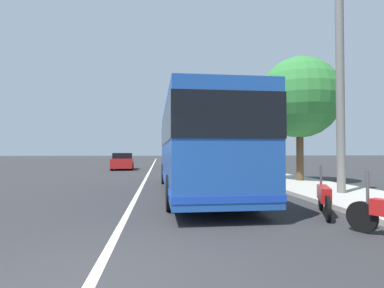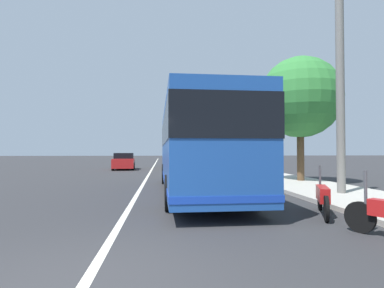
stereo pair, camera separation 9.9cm
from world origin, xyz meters
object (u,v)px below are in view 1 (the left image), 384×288
object	(u,v)px
roadside_tree_mid_block	(299,98)
coach_bus	(196,144)
car_oncoming	(174,161)
motorcycle_angled	(324,197)
car_side_street	(123,162)
utility_pole	(340,98)

from	to	relation	value
roadside_tree_mid_block	coach_bus	bearing A→B (deg)	118.12
car_oncoming	motorcycle_angled	bearing A→B (deg)	-172.41
roadside_tree_mid_block	car_oncoming	bearing A→B (deg)	21.27
coach_bus	car_side_street	world-z (taller)	coach_bus
motorcycle_angled	car_side_street	distance (m)	21.81
coach_bus	roadside_tree_mid_block	bearing A→B (deg)	-62.61
car_oncoming	roadside_tree_mid_block	size ratio (longest dim) A/B	0.61
car_oncoming	car_side_street	world-z (taller)	car_side_street
motorcycle_angled	car_side_street	world-z (taller)	car_side_street
motorcycle_angled	utility_pole	bearing A→B (deg)	-15.31
motorcycle_angled	roadside_tree_mid_block	world-z (taller)	roadside_tree_mid_block
roadside_tree_mid_block	motorcycle_angled	bearing A→B (deg)	158.37
motorcycle_angled	utility_pole	world-z (taller)	utility_pole
utility_pole	motorcycle_angled	bearing A→B (deg)	141.60
car_oncoming	utility_pole	distance (m)	20.59
coach_bus	utility_pole	xyz separation A→B (m)	(-1.57, -5.12, 1.69)
car_side_street	utility_pole	bearing A→B (deg)	25.82
motorcycle_angled	utility_pole	xyz separation A→B (m)	(2.95, -2.34, 3.14)
coach_bus	utility_pole	world-z (taller)	utility_pole
coach_bus	car_oncoming	size ratio (longest dim) A/B	2.79
coach_bus	car_side_street	bearing A→B (deg)	16.05
motorcycle_angled	utility_pole	distance (m)	4.91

